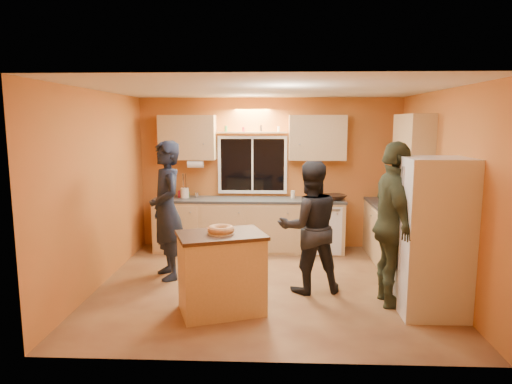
{
  "coord_description": "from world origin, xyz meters",
  "views": [
    {
      "loc": [
        0.1,
        -5.91,
        2.19
      ],
      "look_at": [
        -0.17,
        0.4,
        1.22
      ],
      "focal_mm": 32.0,
      "sensor_mm": 36.0,
      "label": 1
    }
  ],
  "objects_px": {
    "person_right": "(393,225)",
    "refrigerator": "(433,237)",
    "person_left": "(167,210)",
    "person_center": "(310,227)",
    "island": "(222,272)"
  },
  "relations": [
    {
      "from": "person_left",
      "to": "person_center",
      "type": "height_order",
      "value": "person_left"
    },
    {
      "from": "island",
      "to": "person_right",
      "type": "relative_size",
      "value": 0.57
    },
    {
      "from": "person_left",
      "to": "person_right",
      "type": "relative_size",
      "value": 0.98
    },
    {
      "from": "island",
      "to": "refrigerator",
      "type": "bearing_deg",
      "value": -17.8
    },
    {
      "from": "island",
      "to": "person_center",
      "type": "relative_size",
      "value": 0.66
    },
    {
      "from": "person_left",
      "to": "person_right",
      "type": "xyz_separation_m",
      "value": [
        2.91,
        -0.86,
        0.02
      ]
    },
    {
      "from": "island",
      "to": "person_center",
      "type": "height_order",
      "value": "person_center"
    },
    {
      "from": "island",
      "to": "person_left",
      "type": "xyz_separation_m",
      "value": [
        -0.9,
        1.16,
        0.49
      ]
    },
    {
      "from": "person_right",
      "to": "refrigerator",
      "type": "bearing_deg",
      "value": -120.73
    },
    {
      "from": "island",
      "to": "person_left",
      "type": "bearing_deg",
      "value": 108.07
    },
    {
      "from": "refrigerator",
      "to": "island",
      "type": "distance_m",
      "value": 2.44
    },
    {
      "from": "person_left",
      "to": "person_center",
      "type": "relative_size",
      "value": 1.14
    },
    {
      "from": "refrigerator",
      "to": "island",
      "type": "bearing_deg",
      "value": -178.11
    },
    {
      "from": "island",
      "to": "person_right",
      "type": "xyz_separation_m",
      "value": [
        2.01,
        0.3,
        0.51
      ]
    },
    {
      "from": "refrigerator",
      "to": "person_center",
      "type": "height_order",
      "value": "refrigerator"
    }
  ]
}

